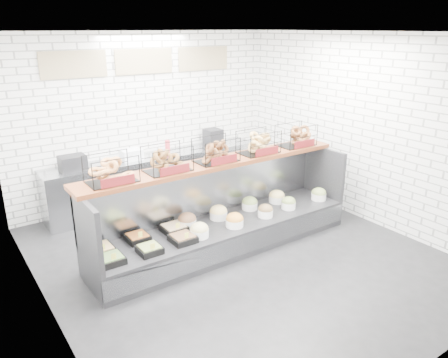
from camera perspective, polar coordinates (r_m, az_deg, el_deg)
ground at (r=6.28m, az=1.71°, el=-9.90°), size 5.50×5.50×0.00m
room_shell at (r=6.06m, az=-1.52°, el=9.76°), size 5.02×5.51×3.01m
display_case at (r=6.37m, az=-0.17°, el=-6.09°), size 4.00×0.90×1.20m
bagel_shelf at (r=6.14m, az=-1.04°, el=3.43°), size 4.10×0.50×0.40m
prep_counter at (r=8.00m, az=-8.69°, el=0.15°), size 4.00×0.60×1.20m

